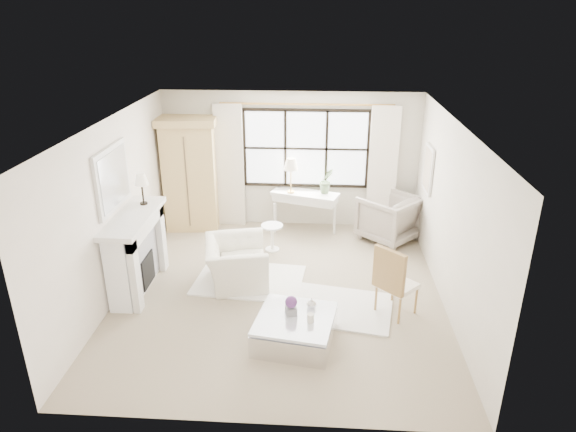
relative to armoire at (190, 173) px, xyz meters
name	(u,v)px	position (x,y,z in m)	size (l,w,h in m)	color
floor	(280,292)	(1.95, -2.45, -1.14)	(5.50, 5.50, 0.00)	tan
ceiling	(279,123)	(1.95, -2.45, 1.56)	(5.50, 5.50, 0.00)	white
wall_back	(291,160)	(1.95, 0.30, 0.21)	(5.00, 5.00, 0.00)	beige
wall_front	(257,319)	(1.95, -5.20, 0.21)	(5.00, 5.00, 0.00)	white
wall_left	(115,209)	(-0.55, -2.45, 0.21)	(5.50, 5.50, 0.00)	white
wall_right	(451,217)	(4.45, -2.45, 0.21)	(5.50, 5.50, 0.00)	beige
window_pane	(306,149)	(2.25, 0.28, 0.46)	(2.40, 0.02, 1.50)	silver
window_frame	(306,149)	(2.25, 0.27, 0.46)	(2.50, 0.04, 1.50)	black
curtain_rod	(306,104)	(2.25, 0.22, 1.33)	(0.04, 0.04, 3.30)	#B2803D
curtain_left	(230,166)	(0.75, 0.20, 0.10)	(0.55, 0.10, 2.47)	beige
curtain_right	(383,169)	(3.75, 0.20, 0.10)	(0.55, 0.10, 2.47)	white
fireplace	(135,251)	(-0.32, -2.45, -0.49)	(0.58, 1.66, 1.26)	white
mirror_frame	(112,178)	(-0.52, -2.45, 0.70)	(0.05, 1.15, 0.95)	silver
mirror_glass	(114,178)	(-0.49, -2.45, 0.70)	(0.02, 1.00, 0.80)	silver
art_frame	(428,169)	(4.42, -0.75, 0.41)	(0.04, 0.62, 0.82)	silver
art_canvas	(427,169)	(4.40, -0.75, 0.41)	(0.01, 0.52, 0.72)	#C1AF95
mantel_lamp	(141,181)	(-0.26, -1.99, 0.51)	(0.22, 0.22, 0.51)	black
armoire	(190,173)	(0.00, 0.00, 0.00)	(1.17, 0.79, 2.24)	tan
console_table	(305,211)	(2.26, -0.03, -0.74)	(1.38, 0.82, 0.80)	silver
console_lamp	(291,165)	(1.98, -0.04, 0.22)	(0.28, 0.28, 0.69)	#A97F3A
orchid_plant	(326,181)	(2.66, -0.02, -0.09)	(0.28, 0.22, 0.50)	#5C774F
side_table	(272,234)	(1.69, -0.97, -0.81)	(0.40, 0.40, 0.51)	white
rug_left	(249,280)	(1.42, -2.13, -1.12)	(1.72, 1.22, 0.03)	white
rug_right	(340,307)	(2.88, -2.85, -1.13)	(1.52, 1.14, 0.03)	white
club_armchair	(236,263)	(1.22, -2.18, -0.78)	(1.10, 0.96, 0.71)	white
wingback_chair	(389,218)	(3.87, -0.35, -0.70)	(0.95, 0.98, 0.89)	#A09487
french_chair	(395,295)	(3.67, -2.92, -0.83)	(0.68, 0.68, 1.08)	#AB8147
coffee_table	(295,330)	(2.25, -3.70, -0.96)	(1.15, 1.15, 0.38)	silver
planter_box	(291,311)	(2.19, -3.62, -0.71)	(0.14, 0.14, 0.11)	slate
planter_flowers	(291,302)	(2.19, -3.62, -0.57)	(0.16, 0.16, 0.16)	#562968
pillar_candle	(311,318)	(2.46, -3.79, -0.70)	(0.09, 0.09, 0.12)	beige
coffee_vase	(311,303)	(2.46, -3.45, -0.69)	(0.13, 0.13, 0.14)	silver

